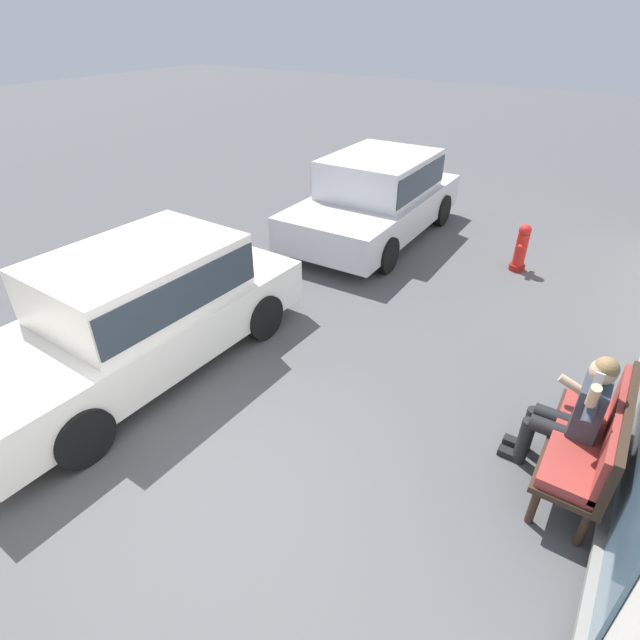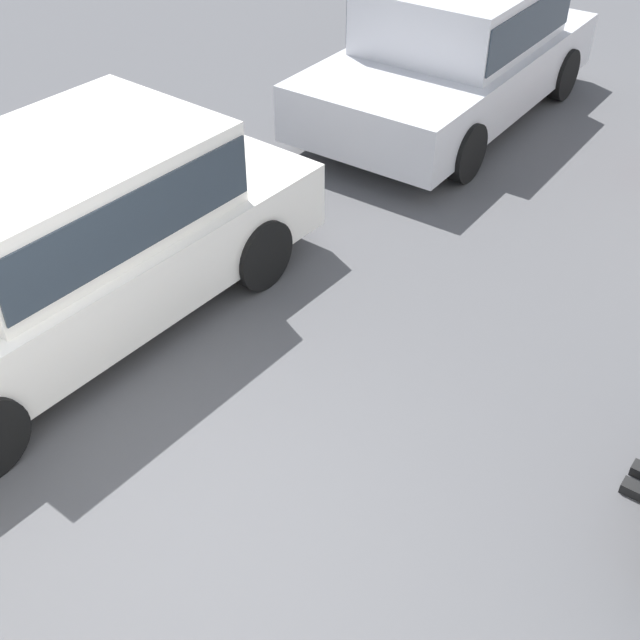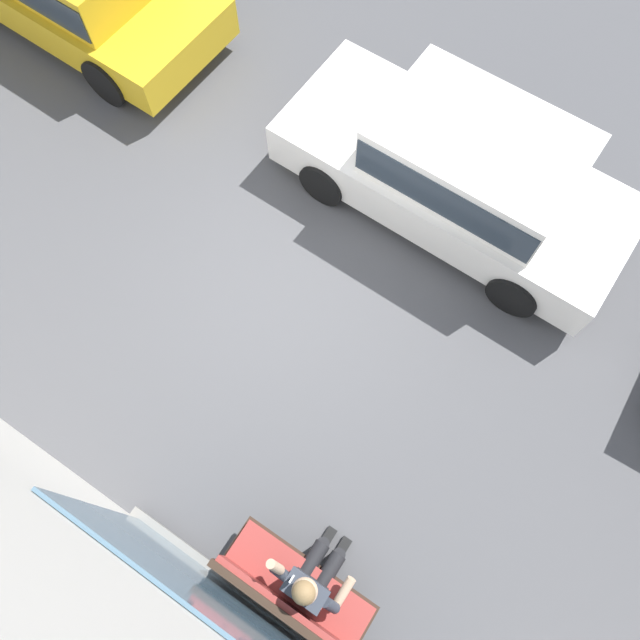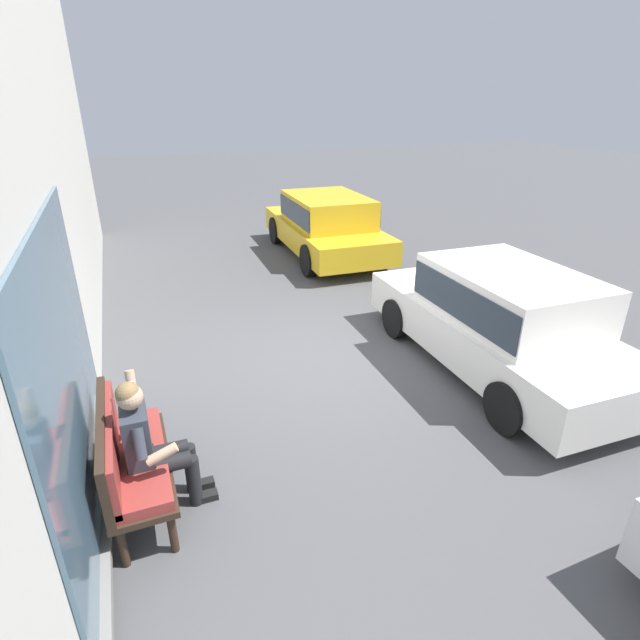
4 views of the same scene
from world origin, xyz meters
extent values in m
plane|color=#4C4C4F|center=(0.00, 0.00, 0.00)|extent=(60.00, 60.00, 0.00)
cube|color=slate|center=(-1.90, 3.18, 1.45)|extent=(3.40, 0.03, 2.50)
cube|color=gray|center=(-1.90, 3.15, 0.18)|extent=(3.60, 0.12, 0.10)
cylinder|color=#332319|center=(-1.24, 3.00, 0.20)|extent=(0.07, 0.07, 0.41)
cylinder|color=#332319|center=(-1.24, 2.61, 0.20)|extent=(0.07, 0.07, 0.41)
cylinder|color=#332319|center=(-2.56, 2.61, 0.20)|extent=(0.07, 0.07, 0.41)
cube|color=#332319|center=(-1.90, 2.81, 0.44)|extent=(1.48, 0.55, 0.06)
cube|color=maroon|center=(-1.90, 2.81, 0.52)|extent=(1.42, 0.49, 0.10)
cube|color=#332319|center=(-1.90, 3.04, 0.74)|extent=(1.48, 0.07, 0.55)
cube|color=maroon|center=(-1.90, 2.98, 0.74)|extent=(1.42, 0.06, 0.47)
cylinder|color=black|center=(-1.89, 2.57, 0.52)|extent=(0.15, 0.42, 0.15)
cylinder|color=black|center=(-1.89, 2.36, 0.26)|extent=(0.12, 0.12, 0.52)
cube|color=black|center=(-1.89, 2.28, 0.04)|extent=(0.10, 0.24, 0.07)
cylinder|color=black|center=(-2.07, 2.57, 0.52)|extent=(0.15, 0.42, 0.15)
cylinder|color=black|center=(-2.07, 2.36, 0.26)|extent=(0.12, 0.12, 0.52)
cube|color=black|center=(-2.07, 2.28, 0.04)|extent=(0.10, 0.24, 0.07)
cube|color=black|center=(-1.98, 2.78, 0.52)|extent=(0.34, 0.24, 0.14)
cube|color=#333842|center=(-1.98, 2.78, 0.80)|extent=(0.38, 0.22, 0.56)
sphere|color=tan|center=(-1.98, 2.78, 1.22)|extent=(0.22, 0.22, 0.22)
sphere|color=olive|center=(-1.98, 2.79, 1.25)|extent=(0.20, 0.20, 0.20)
cylinder|color=#333842|center=(-2.22, 2.76, 0.91)|extent=(0.20, 0.10, 0.28)
cylinder|color=tan|center=(-2.27, 2.60, 0.79)|extent=(0.08, 0.27, 0.17)
cylinder|color=#333842|center=(-1.74, 2.78, 0.98)|extent=(0.25, 0.10, 0.22)
cylinder|color=tan|center=(-1.67, 2.76, 1.17)|extent=(0.16, 0.08, 0.25)
cube|color=silver|center=(-1.84, 2.76, 1.21)|extent=(0.02, 0.07, 0.15)
cube|color=white|center=(-0.94, -1.95, 0.52)|extent=(4.32, 1.82, 0.58)
cube|color=white|center=(-1.11, -1.94, 1.14)|extent=(2.26, 1.56, 0.66)
cube|color=#28333D|center=(-1.11, -1.94, 1.14)|extent=(2.22, 1.60, 0.46)
cylinder|color=black|center=(0.41, -1.17, 0.31)|extent=(0.62, 0.20, 0.61)
cylinder|color=black|center=(0.36, -2.80, 0.31)|extent=(0.62, 0.20, 0.61)
cylinder|color=black|center=(-2.24, -1.10, 0.31)|extent=(0.62, 0.20, 0.61)
cylinder|color=black|center=(-2.28, -2.72, 0.31)|extent=(0.62, 0.20, 0.61)
cylinder|color=black|center=(3.68, -0.91, 0.34)|extent=(0.69, 0.21, 0.68)
cylinder|color=black|center=(3.61, -2.65, 0.34)|extent=(0.69, 0.21, 0.68)
camera|label=1|loc=(2.04, 2.60, 3.76)|focal=28.00mm
camera|label=2|loc=(1.93, 2.60, 4.00)|focal=45.00mm
camera|label=3|loc=(-2.02, 2.60, 6.79)|focal=35.00mm
camera|label=4|loc=(-5.85, 2.60, 3.50)|focal=28.00mm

